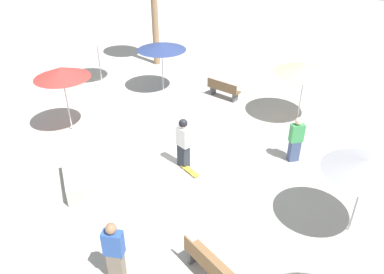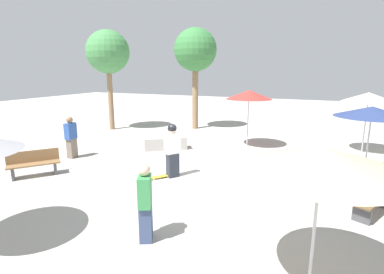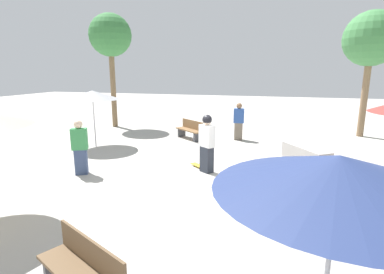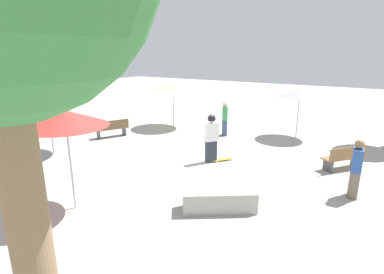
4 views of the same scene
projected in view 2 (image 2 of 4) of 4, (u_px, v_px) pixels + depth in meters
name	position (u px, v px, depth m)	size (l,w,h in m)	color
ground_plane	(195.00, 183.00, 9.37)	(60.00, 60.00, 0.00)	#ADA8A0
skater_main	(172.00, 149.00, 9.73)	(0.49, 0.54, 1.79)	#282D38
skateboard	(160.00, 177.00, 9.78)	(0.66, 0.75, 0.07)	gold
concrete_ledge	(166.00, 143.00, 13.32)	(1.87, 1.55, 0.54)	#A8A39E
bench_near	(370.00, 197.00, 7.30)	(1.09, 1.63, 0.85)	#47474C
bench_far	(34.00, 164.00, 9.92)	(1.33, 1.53, 0.85)	#47474C
shade_umbrella_navy	(372.00, 112.00, 9.48)	(2.26, 2.26, 2.34)	#B7B7BC
shade_umbrella_red	(249.00, 95.00, 13.31)	(2.05, 2.05, 2.59)	#B7B7BC
shade_umbrella_tan	(321.00, 159.00, 4.39)	(2.44, 2.44, 2.36)	#B7B7BC
shade_umbrella_cream	(369.00, 97.00, 12.34)	(2.08, 2.08, 2.56)	#B7B7BC
palm_tree_center_left	(108.00, 53.00, 16.98)	(2.44, 2.44, 5.69)	#896B4C
palm_tree_far_back	(195.00, 51.00, 17.19)	(2.46, 2.46, 5.84)	#896B4C
bystander_watching	(145.00, 203.00, 6.06)	(0.43, 0.52, 1.66)	#38476B
bystander_far	(71.00, 137.00, 11.92)	(0.28, 0.47, 1.67)	#726656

